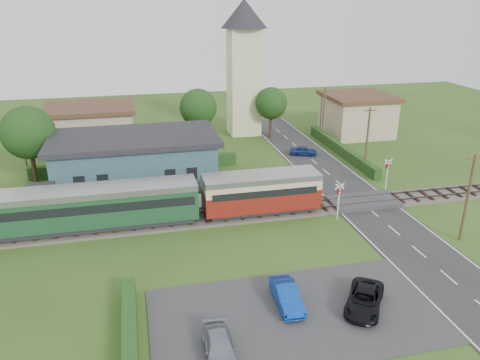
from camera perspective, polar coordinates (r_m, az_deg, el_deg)
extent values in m
plane|color=#2D4C19|center=(39.19, 2.91, -5.43)|extent=(120.00, 120.00, 0.00)
cube|color=#4C443D|center=(40.88, 2.14, -4.08)|extent=(76.00, 3.20, 0.20)
cube|color=#3F3F47|center=(40.12, 2.42, -4.10)|extent=(76.00, 0.08, 0.15)
cube|color=#3F3F47|center=(41.37, 1.89, -3.27)|extent=(76.00, 0.08, 0.15)
cube|color=#28282B|center=(42.80, 15.93, -3.84)|extent=(6.00, 70.00, 0.05)
cube|color=#333335|center=(29.06, 6.63, -16.05)|extent=(17.00, 9.00, 0.08)
cube|color=#333335|center=(44.31, 14.75, -2.55)|extent=(6.20, 3.40, 0.45)
cube|color=gray|center=(42.52, -12.15, -3.35)|extent=(30.00, 3.00, 0.45)
cube|color=beige|center=(42.75, -23.06, -2.43)|extent=(2.00, 2.00, 2.40)
cube|color=#232328|center=(42.29, -23.31, -0.84)|extent=(2.30, 2.30, 0.15)
cube|color=#3B697A|center=(47.13, -12.57, 1.94)|extent=(15.00, 8.00, 4.80)
cube|color=#232328|center=(46.34, -12.83, 5.03)|extent=(16.00, 9.00, 0.50)
cube|color=#232328|center=(43.89, -12.31, -1.32)|extent=(1.20, 0.12, 2.20)
cube|color=black|center=(43.73, -18.99, -0.27)|extent=(1.00, 0.12, 1.20)
cube|color=black|center=(43.54, -16.38, -0.06)|extent=(1.00, 0.12, 1.20)
cube|color=black|center=(43.51, -8.51, 0.59)|extent=(1.00, 0.12, 1.20)
cube|color=black|center=(43.69, -5.90, 0.80)|extent=(1.00, 0.12, 1.20)
cube|color=#232328|center=(40.74, 2.56, -3.42)|extent=(9.00, 2.20, 0.50)
cube|color=maroon|center=(40.34, 2.58, -2.13)|extent=(10.00, 2.80, 1.80)
cube|color=beige|center=(39.86, 2.61, -0.48)|extent=(10.00, 2.82, 0.90)
cube|color=black|center=(39.99, 2.60, -0.94)|extent=(9.00, 2.88, 0.60)
cube|color=#929496|center=(39.62, 2.63, 0.40)|extent=(10.00, 2.90, 0.45)
cube|color=#232328|center=(39.62, -16.84, -5.13)|extent=(15.20, 2.20, 0.50)
cube|color=#194426|center=(39.00, -17.07, -3.15)|extent=(16.00, 2.80, 2.60)
cube|color=black|center=(38.84, -17.14, -2.62)|extent=(15.40, 2.86, 0.70)
cube|color=#929496|center=(38.46, -17.30, -1.25)|extent=(16.00, 2.90, 0.50)
cube|color=beige|center=(64.25, 0.48, 11.78)|extent=(4.00, 4.00, 14.00)
cone|color=#232328|center=(63.40, 0.50, 19.65)|extent=(6.00, 6.00, 3.60)
cube|color=tan|center=(60.75, -17.61, 5.88)|extent=(10.00, 8.00, 5.00)
cube|color=#472D1E|center=(60.12, -17.90, 8.41)|extent=(10.80, 8.80, 0.50)
cube|color=tan|center=(66.61, 14.06, 7.54)|extent=(8.00, 8.00, 5.00)
cube|color=#472D1E|center=(66.04, 14.27, 9.86)|extent=(8.80, 8.80, 0.50)
cube|color=#193814|center=(27.52, -13.28, -17.54)|extent=(0.80, 9.00, 1.20)
cube|color=#193814|center=(57.68, 12.23, 3.65)|extent=(0.80, 18.00, 1.20)
cube|color=#193814|center=(51.96, -12.53, 1.71)|extent=(22.00, 0.80, 1.30)
cylinder|color=#332316|center=(51.11, -23.86, 1.71)|extent=(0.44, 0.44, 4.12)
sphere|color=#143311|center=(50.19, -24.43, 5.29)|extent=(5.20, 5.20, 5.20)
cylinder|color=#332316|center=(59.26, -5.03, 5.86)|extent=(0.44, 0.44, 3.85)
sphere|color=#143311|center=(58.52, -5.12, 8.80)|extent=(4.60, 4.60, 4.60)
cylinder|color=#332316|center=(63.27, 3.76, 6.76)|extent=(0.44, 0.44, 3.58)
sphere|color=#143311|center=(62.61, 3.83, 9.32)|extent=(4.20, 4.20, 4.20)
cylinder|color=#473321|center=(39.22, 25.97, -2.05)|extent=(0.22, 0.22, 7.00)
cube|color=#473321|center=(38.19, 26.74, 2.37)|extent=(1.40, 0.10, 0.10)
cylinder|color=#473321|center=(51.75, 15.23, 4.71)|extent=(0.22, 0.22, 7.00)
cube|color=#473321|center=(50.97, 15.58, 8.16)|extent=(1.40, 0.10, 0.10)
cylinder|color=#473321|center=(62.20, 10.13, 7.85)|extent=(0.22, 0.22, 7.00)
cube|color=#473321|center=(61.55, 10.33, 10.74)|extent=(1.40, 0.10, 0.10)
cylinder|color=silver|center=(40.32, 11.90, -2.74)|extent=(0.12, 0.12, 3.00)
cube|color=#232328|center=(39.89, 12.02, -1.30)|extent=(0.35, 0.18, 0.55)
sphere|color=#FF190C|center=(39.73, 12.10, -1.16)|extent=(0.14, 0.14, 0.14)
sphere|color=#FF190C|center=(39.85, 12.07, -1.56)|extent=(0.14, 0.14, 0.14)
cube|color=silver|center=(39.74, 12.06, -0.77)|extent=(0.84, 0.05, 0.55)
cube|color=silver|center=(39.74, 12.06, -0.77)|extent=(0.84, 0.05, 0.55)
cylinder|color=silver|center=(47.46, 17.45, 0.43)|extent=(0.12, 0.12, 3.00)
cube|color=#232328|center=(47.10, 17.60, 1.68)|extent=(0.35, 0.18, 0.55)
sphere|color=#FF190C|center=(46.96, 17.69, 1.81)|extent=(0.14, 0.14, 0.14)
sphere|color=#FF190C|center=(47.05, 17.65, 1.46)|extent=(0.14, 0.14, 0.14)
cube|color=silver|center=(46.98, 17.65, 2.14)|extent=(0.84, 0.05, 0.55)
cube|color=silver|center=(46.98, 17.65, 2.14)|extent=(0.84, 0.05, 0.55)
cylinder|color=#3F3F47|center=(57.01, -24.92, 3.91)|extent=(0.14, 0.14, 5.00)
sphere|color=orange|center=(56.40, -25.31, 6.33)|extent=(0.30, 0.30, 0.30)
cylinder|color=#3F3F47|center=(67.59, 9.86, 8.06)|extent=(0.14, 0.14, 5.00)
sphere|color=orange|center=(67.08, 10.00, 10.13)|extent=(0.30, 0.30, 0.30)
imported|color=navy|center=(56.49, 7.73, 3.56)|extent=(3.46, 2.32, 1.09)
imported|color=#0B3AA7|center=(29.44, 5.72, -13.86)|extent=(1.46, 3.85, 1.25)
imported|color=gray|center=(25.76, -2.49, -19.87)|extent=(1.71, 3.98, 1.14)
imported|color=black|center=(30.00, 14.93, -13.89)|extent=(4.05, 4.64, 1.19)
imported|color=gray|center=(42.48, -2.31, -1.13)|extent=(0.78, 0.58, 1.93)
imported|color=gray|center=(42.50, -21.30, -2.76)|extent=(0.96, 1.06, 1.77)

